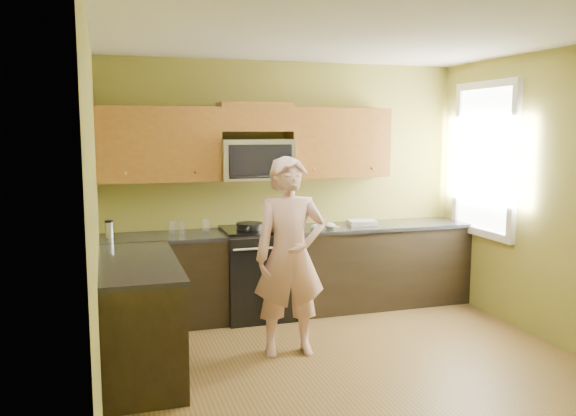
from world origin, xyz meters
name	(u,v)px	position (x,y,z in m)	size (l,w,h in m)	color
floor	(358,372)	(0.00, 0.00, 0.00)	(4.00, 4.00, 0.00)	brown
ceiling	(364,33)	(0.00, 0.00, 2.70)	(4.00, 4.00, 0.00)	white
wall_back	(287,186)	(0.00, 2.00, 1.35)	(4.00, 4.00, 0.00)	olive
wall_front	(536,263)	(0.00, -2.00, 1.35)	(4.00, 4.00, 0.00)	olive
wall_left	(95,220)	(-2.00, 0.00, 1.35)	(4.00, 4.00, 0.00)	olive
wall_right	(568,200)	(2.00, 0.00, 1.35)	(4.00, 4.00, 0.00)	olive
cabinet_back_run	(295,272)	(0.00, 1.70, 0.44)	(4.00, 0.60, 0.88)	black
cabinet_left_run	(139,318)	(-1.70, 0.60, 0.44)	(0.60, 1.60, 0.88)	black
countertop_back	(295,230)	(0.00, 1.69, 0.90)	(4.00, 0.62, 0.04)	black
countertop_left	(138,263)	(-1.69, 0.60, 0.90)	(0.62, 1.60, 0.04)	black
stove	(259,272)	(-0.40, 1.68, 0.47)	(0.76, 0.65, 0.95)	black
microwave	(256,179)	(-0.40, 1.80, 1.45)	(0.76, 0.40, 0.42)	silver
upper_cab_left	(160,181)	(-1.39, 1.83, 1.45)	(1.22, 0.33, 0.75)	brown
upper_cab_right	(338,177)	(0.54, 1.83, 1.45)	(1.12, 0.33, 0.75)	brown
upper_cab_over_mw	(255,117)	(-0.40, 1.83, 2.10)	(0.76, 0.33, 0.30)	brown
window	(485,160)	(1.98, 1.20, 1.65)	(0.06, 1.06, 1.66)	white
woman	(290,257)	(-0.40, 0.58, 0.87)	(0.64, 0.42, 1.74)	#E17970
frying_pan	(250,229)	(-0.50, 1.64, 0.95)	(0.29, 0.51, 0.07)	black
butter_tub	(280,230)	(-0.18, 1.64, 0.92)	(0.12, 0.12, 0.09)	#E6EE3E
toast_slice	(333,227)	(0.42, 1.65, 0.93)	(0.11, 0.11, 0.01)	#B27F47
napkin_a	(316,227)	(0.19, 1.55, 0.95)	(0.11, 0.12, 0.06)	silver
napkin_b	(330,225)	(0.36, 1.58, 0.95)	(0.12, 0.13, 0.07)	silver
dish_towel	(362,223)	(0.79, 1.71, 0.95)	(0.30, 0.24, 0.05)	white
travel_mug	(110,238)	(-1.90, 1.72, 0.92)	(0.08, 0.08, 0.17)	silver
glass_a	(182,227)	(-1.19, 1.78, 0.98)	(0.07, 0.07, 0.12)	silver
glass_b	(206,225)	(-0.93, 1.85, 0.98)	(0.07, 0.07, 0.12)	silver
glass_c	(173,227)	(-1.28, 1.79, 0.98)	(0.07, 0.07, 0.12)	silver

